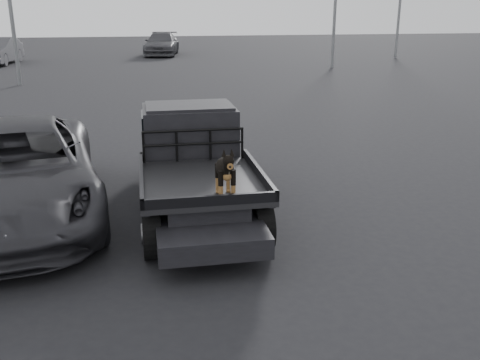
{
  "coord_description": "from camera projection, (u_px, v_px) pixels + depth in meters",
  "views": [
    {
      "loc": [
        -0.91,
        -7.61,
        3.57
      ],
      "look_at": [
        0.38,
        -0.64,
        1.25
      ],
      "focal_mm": 40.0,
      "sensor_mm": 36.0,
      "label": 1
    }
  ],
  "objects": [
    {
      "name": "flatbed_ute",
      "position": [
        196.0,
        188.0,
        9.55
      ],
      "size": [
        2.0,
        5.4,
        0.92
      ],
      "primitive_type": null,
      "color": "black",
      "rests_on": "ground"
    },
    {
      "name": "ground",
      "position": [
        209.0,
        244.0,
        8.38
      ],
      "size": [
        120.0,
        120.0,
        0.0
      ],
      "primitive_type": "plane",
      "color": "black",
      "rests_on": "ground"
    },
    {
      "name": "headache_rack",
      "position": [
        194.0,
        146.0,
        9.51
      ],
      "size": [
        1.8,
        0.08,
        0.55
      ],
      "primitive_type": null,
      "color": "black",
      "rests_on": "flatbed_ute"
    },
    {
      "name": "dog",
      "position": [
        225.0,
        172.0,
        7.67
      ],
      "size": [
        0.32,
        0.6,
        0.74
      ],
      "primitive_type": null,
      "color": "black",
      "rests_on": "flatbed_ute"
    },
    {
      "name": "ute_cab",
      "position": [
        189.0,
        127.0,
        10.16
      ],
      "size": [
        1.72,
        1.3,
        0.88
      ],
      "primitive_type": null,
      "color": "black",
      "rests_on": "flatbed_ute"
    },
    {
      "name": "distant_car_b",
      "position": [
        162.0,
        44.0,
        39.92
      ],
      "size": [
        3.1,
        5.92,
        1.64
      ],
      "primitive_type": "imported",
      "rotation": [
        0.0,
        0.0,
        -0.15
      ],
      "color": "#404045",
      "rests_on": "ground"
    },
    {
      "name": "parked_suv",
      "position": [
        15.0,
        172.0,
        9.24
      ],
      "size": [
        3.57,
        6.26,
        1.64
      ],
      "primitive_type": "imported",
      "rotation": [
        0.0,
        0.0,
        0.15
      ],
      "color": "#2C2C30",
      "rests_on": "ground"
    }
  ]
}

